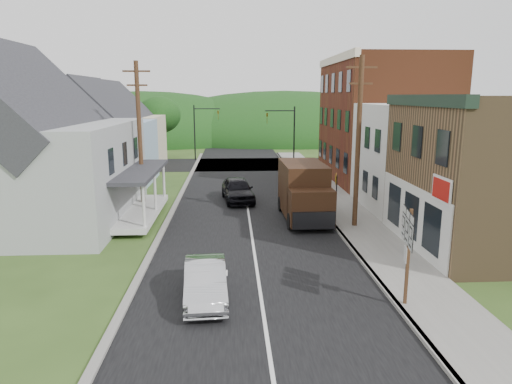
{
  "coord_description": "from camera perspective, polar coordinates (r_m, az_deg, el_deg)",
  "views": [
    {
      "loc": [
        -0.98,
        -19.88,
        7.01
      ],
      "look_at": [
        0.24,
        2.75,
        2.2
      ],
      "focal_mm": 32.0,
      "sensor_mm": 36.0,
      "label": 1
    }
  ],
  "objects": [
    {
      "name": "curb_left",
      "position": [
        28.96,
        -10.27,
        -2.1
      ],
      "size": [
        0.3,
        55.0,
        0.12
      ],
      "primitive_type": "cube",
      "color": "slate",
      "rests_on": "ground"
    },
    {
      "name": "road",
      "position": [
        30.71,
        -1.17,
        -1.22
      ],
      "size": [
        9.0,
        90.0,
        0.02
      ],
      "primitive_type": "cube",
      "color": "black",
      "rests_on": "ground"
    },
    {
      "name": "utility_pole_right",
      "position": [
        24.4,
        12.65,
        6.16
      ],
      "size": [
        1.6,
        0.26,
        9.0
      ],
      "color": "#472D19",
      "rests_on": "ground"
    },
    {
      "name": "traffic_signal_right",
      "position": [
        43.82,
        3.89,
        7.7
      ],
      "size": [
        2.87,
        0.2,
        6.0
      ],
      "color": "black",
      "rests_on": "ground"
    },
    {
      "name": "house_cream",
      "position": [
        47.19,
        -16.1,
        7.49
      ],
      "size": [
        7.14,
        8.16,
        7.28
      ],
      "color": "beige",
      "rests_on": "ground"
    },
    {
      "name": "house_gray",
      "position": [
        28.26,
        -26.12,
        5.13
      ],
      "size": [
        10.2,
        12.24,
        8.35
      ],
      "color": "#979A9C",
      "rests_on": "ground"
    },
    {
      "name": "house_blue",
      "position": [
        38.36,
        -18.33,
        6.42
      ],
      "size": [
        7.14,
        8.16,
        7.28
      ],
      "color": "#8CA6BE",
      "rests_on": "ground"
    },
    {
      "name": "tree_left_c",
      "position": [
        43.77,
        -27.78,
        9.22
      ],
      "size": [
        5.8,
        5.8,
        8.41
      ],
      "color": "#382616",
      "rests_on": "ground"
    },
    {
      "name": "storefront_red",
      "position": [
        38.92,
        15.49,
        8.59
      ],
      "size": [
        8.0,
        12.0,
        10.0
      ],
      "primitive_type": "cube",
      "color": "#632E17",
      "rests_on": "ground"
    },
    {
      "name": "silver_sedan",
      "position": [
        16.26,
        -6.34,
        -11.05
      ],
      "size": [
        1.67,
        4.13,
        1.33
      ],
      "primitive_type": "imported",
      "rotation": [
        0.0,
        0.0,
        0.07
      ],
      "color": "silver",
      "rests_on": "ground"
    },
    {
      "name": "delivery_van",
      "position": [
        26.09,
        6.04,
        0.02
      ],
      "size": [
        2.49,
        5.81,
        3.22
      ],
      "rotation": [
        0.0,
        0.0,
        0.02
      ],
      "color": "black",
      "rests_on": "ground"
    },
    {
      "name": "storefront_white",
      "position": [
        30.24,
        20.96,
        4.05
      ],
      "size": [
        8.0,
        7.0,
        6.5
      ],
      "primitive_type": "cube",
      "color": "silver",
      "rests_on": "ground"
    },
    {
      "name": "dark_sedan",
      "position": [
        30.67,
        -2.31,
        0.28
      ],
      "size": [
        2.44,
        4.86,
        1.59
      ],
      "primitive_type": "imported",
      "rotation": [
        0.0,
        0.0,
        0.12
      ],
      "color": "black",
      "rests_on": "ground"
    },
    {
      "name": "route_sign_cluster",
      "position": [
        15.83,
        18.43,
        -6.07
      ],
      "size": [
        0.42,
        1.85,
        3.27
      ],
      "rotation": [
        0.0,
        0.0,
        -0.19
      ],
      "color": "#472D19",
      "rests_on": "sidewalk_right"
    },
    {
      "name": "storefront_tan",
      "position": [
        23.63,
        28.3,
        2.0
      ],
      "size": [
        8.0,
        8.0,
        7.0
      ],
      "primitive_type": "cube",
      "color": "brown",
      "rests_on": "ground"
    },
    {
      "name": "curb_right",
      "position": [
        29.26,
        7.91,
        -1.85
      ],
      "size": [
        0.2,
        55.0,
        0.15
      ],
      "primitive_type": "cube",
      "color": "slate",
      "rests_on": "ground"
    },
    {
      "name": "ground",
      "position": [
        21.1,
        -0.24,
        -7.42
      ],
      "size": [
        120.0,
        120.0,
        0.0
      ],
      "primitive_type": "plane",
      "color": "#2D4719",
      "rests_on": "ground"
    },
    {
      "name": "traffic_signal_left",
      "position": [
        50.59,
        -6.91,
        8.21
      ],
      "size": [
        2.87,
        0.2,
        6.0
      ],
      "color": "black",
      "rests_on": "ground"
    },
    {
      "name": "utility_pole_left",
      "position": [
        28.52,
        -14.34,
        6.88
      ],
      "size": [
        1.6,
        0.26,
        9.0
      ],
      "color": "#472D19",
      "rests_on": "ground"
    },
    {
      "name": "sidewalk_right",
      "position": [
        29.54,
        10.48,
        -1.8
      ],
      "size": [
        2.8,
        55.0,
        0.15
      ],
      "primitive_type": "cube",
      "color": "slate",
      "rests_on": "ground"
    },
    {
      "name": "forested_ridge",
      "position": [
        75.21,
        -2.34,
        6.62
      ],
      "size": [
        90.0,
        30.0,
        16.0
      ],
      "primitive_type": "ellipsoid",
      "color": "#103510",
      "rests_on": "ground"
    },
    {
      "name": "cross_road",
      "position": [
        47.41,
        -1.87,
        3.47
      ],
      "size": [
        60.0,
        9.0,
        0.02
      ],
      "primitive_type": "cube",
      "color": "black",
      "rests_on": "ground"
    },
    {
      "name": "warning_sign",
      "position": [
        25.58,
        9.98,
        0.27
      ],
      "size": [
        0.25,
        0.72,
        2.73
      ],
      "rotation": [
        0.0,
        0.0,
        -0.31
      ],
      "color": "black",
      "rests_on": "sidewalk_right"
    },
    {
      "name": "tree_left_d",
      "position": [
        52.54,
        -12.02,
        9.41
      ],
      "size": [
        4.8,
        4.8,
        6.94
      ],
      "color": "#382616",
      "rests_on": "ground"
    }
  ]
}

